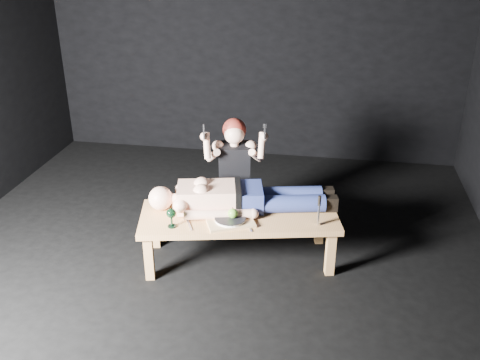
{
  "coord_description": "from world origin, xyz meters",
  "views": [
    {
      "loc": [
        0.93,
        -3.91,
        2.65
      ],
      "look_at": [
        0.24,
        0.07,
        0.75
      ],
      "focal_mm": 40.11,
      "sensor_mm": 36.0,
      "label": 1
    }
  ],
  "objects": [
    {
      "name": "ground",
      "position": [
        0.0,
        0.0,
        0.0
      ],
      "size": [
        5.0,
        5.0,
        0.0
      ],
      "primitive_type": "plane",
      "color": "black",
      "rests_on": "ground"
    },
    {
      "name": "back_wall",
      "position": [
        0.0,
        2.5,
        1.5
      ],
      "size": [
        5.0,
        0.0,
        5.0
      ],
      "primitive_type": "plane",
      "rotation": [
        1.57,
        0.0,
        0.0
      ],
      "color": "black",
      "rests_on": "ground"
    },
    {
      "name": "knife_flat",
      "position": [
        0.36,
        -0.17,
        0.45
      ],
      "size": [
        0.08,
        0.17,
        0.01
      ],
      "primitive_type": "cube",
      "rotation": [
        0.0,
        0.0,
        0.39
      ],
      "color": "#B2B2B7",
      "rests_on": "table"
    },
    {
      "name": "fork_flat",
      "position": [
        -0.12,
        -0.23,
        0.45
      ],
      "size": [
        0.09,
        0.17,
        0.01
      ],
      "primitive_type": "cube",
      "rotation": [
        0.0,
        0.0,
        0.45
      ],
      "color": "#B2B2B7",
      "rests_on": "table"
    },
    {
      "name": "goblet",
      "position": [
        -0.26,
        -0.27,
        0.53
      ],
      "size": [
        0.1,
        0.1,
        0.17
      ],
      "primitive_type": null,
      "rotation": [
        0.0,
        0.0,
        0.22
      ],
      "color": "black",
      "rests_on": "table"
    },
    {
      "name": "serving_tray",
      "position": [
        0.2,
        -0.13,
        0.46
      ],
      "size": [
        0.46,
        0.4,
        0.02
      ],
      "primitive_type": "cube",
      "rotation": [
        0.0,
        0.0,
        0.41
      ],
      "color": "tan",
      "rests_on": "table"
    },
    {
      "name": "kneeling_woman",
      "position": [
        0.11,
        0.57,
        0.59
      ],
      "size": [
        0.74,
        0.8,
        1.18
      ],
      "primitive_type": null,
      "rotation": [
        0.0,
        0.0,
        0.17
      ],
      "color": "black",
      "rests_on": "ground"
    },
    {
      "name": "lying_man",
      "position": [
        0.27,
        0.15,
        0.58
      ],
      "size": [
        1.75,
        0.86,
        0.26
      ],
      "primitive_type": null,
      "rotation": [
        0.0,
        0.0,
        0.22
      ],
      "color": "beige",
      "rests_on": "table"
    },
    {
      "name": "plate",
      "position": [
        0.2,
        -0.13,
        0.48
      ],
      "size": [
        0.33,
        0.33,
        0.02
      ],
      "primitive_type": "cylinder",
      "rotation": [
        0.0,
        0.0,
        0.41
      ],
      "color": "white",
      "rests_on": "serving_tray"
    },
    {
      "name": "spoon_flat",
      "position": [
        0.27,
        -0.06,
        0.45
      ],
      "size": [
        0.15,
        0.12,
        0.01
      ],
      "primitive_type": "cube",
      "rotation": [
        0.0,
        0.0,
        0.95
      ],
      "color": "#B2B2B7",
      "rests_on": "table"
    },
    {
      "name": "apple",
      "position": [
        0.22,
        -0.11,
        0.53
      ],
      "size": [
        0.08,
        0.08,
        0.08
      ],
      "primitive_type": "sphere",
      "color": "#55A02E",
      "rests_on": "plate"
    },
    {
      "name": "table",
      "position": [
        0.24,
        0.02,
        0.23
      ],
      "size": [
        1.76,
        0.97,
        0.45
      ],
      "primitive_type": "cube",
      "rotation": [
        0.0,
        0.0,
        0.22
      ],
      "color": "tan",
      "rests_on": "ground"
    },
    {
      "name": "carving_knife",
      "position": [
        0.91,
        -0.04,
        0.58
      ],
      "size": [
        0.04,
        0.04,
        0.27
      ],
      "primitive_type": null,
      "rotation": [
        0.0,
        0.0,
        0.22
      ],
      "color": "#B2B2B7",
      "rests_on": "table"
    }
  ]
}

